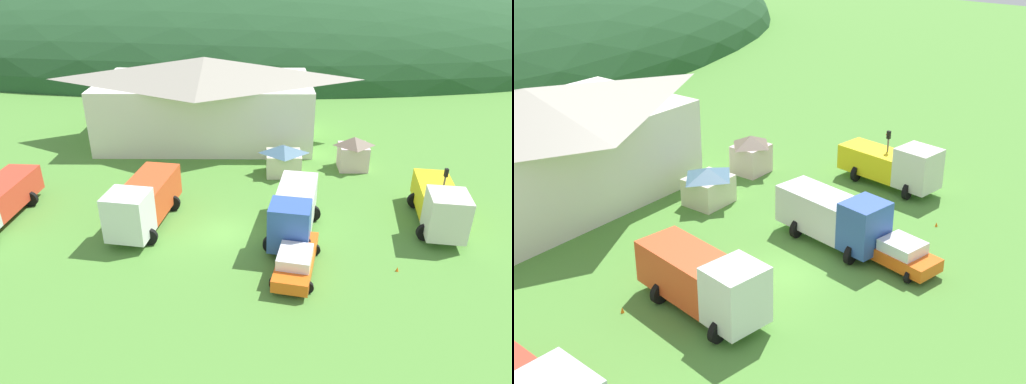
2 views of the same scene
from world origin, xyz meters
TOP-DOWN VIEW (x-y plane):
  - ground_plane at (0.00, 0.00)m, footprint 200.00×200.00m
  - forested_hill_backdrop at (0.00, 61.58)m, footprint 138.93×60.00m
  - depot_building at (-2.78, 17.49)m, footprint 20.85×11.22m
  - play_shed_cream at (4.19, 9.29)m, footprint 2.97×2.56m
  - play_shed_pink at (9.98, 10.41)m, footprint 2.52×2.29m
  - heavy_rig_white at (-5.22, 1.04)m, footprint 3.96×7.63m
  - box_truck_blue at (4.39, -0.13)m, footprint 3.86×7.21m
  - flatbed_truck_yellow at (13.79, 1.03)m, footprint 3.74×7.47m
  - service_pickup_orange at (4.27, -4.04)m, footprint 3.09×5.57m
  - traffic_light_east at (14.17, 1.82)m, footprint 0.20×0.32m
  - traffic_cone_near_pickup at (9.99, -3.91)m, footprint 0.36×0.36m
  - traffic_cone_mid_row at (-7.70, 4.22)m, footprint 0.36×0.36m

SIDE VIEW (x-z plane):
  - ground_plane at x=0.00m, z-range 0.00..0.00m
  - forested_hill_backdrop at x=0.00m, z-range -15.42..15.42m
  - traffic_cone_near_pickup at x=9.99m, z-range -0.27..0.27m
  - traffic_cone_mid_row at x=-7.70m, z-range -0.31..0.31m
  - service_pickup_orange at x=4.27m, z-range 0.00..1.66m
  - play_shed_cream at x=4.19m, z-range 0.04..2.51m
  - play_shed_pink at x=9.98m, z-range 0.04..2.83m
  - flatbed_truck_yellow at x=13.79m, z-range 0.02..3.27m
  - box_truck_blue at x=4.39m, z-range 0.10..3.40m
  - heavy_rig_white at x=-5.22m, z-range 0.08..3.47m
  - traffic_light_east at x=14.17m, z-range 0.45..4.22m
  - depot_building at x=-2.78m, z-range 0.12..7.93m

